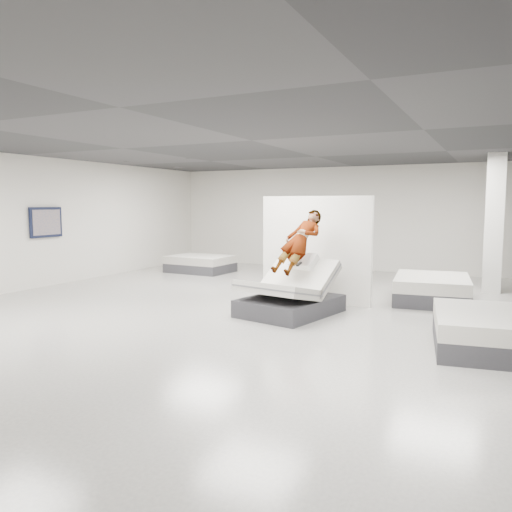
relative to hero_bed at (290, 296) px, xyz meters
The scene contains 10 objects.
room 1.44m from the hero_bed, 160.69° to the right, with size 14.00×14.04×3.20m.
hero_bed is the anchor object (origin of this frame).
person 0.85m from the hero_bed, 77.78° to the left, with size 0.57×0.37×1.56m, color slate.
remote 0.66m from the hero_bed, 20.92° to the right, with size 0.05×0.14×0.03m, color black.
divider_panel 1.55m from the hero_bed, 89.73° to the left, with size 2.44×0.11×2.21m, color white.
flat_bed_right_far 3.30m from the hero_bed, 47.72° to the left, with size 1.68×2.11×0.54m.
flat_bed_right_near 3.50m from the hero_bed, 14.01° to the right, with size 1.71×2.11×0.53m.
flat_bed_left_far 6.25m from the hero_bed, 137.98° to the left, with size 1.86×1.43×0.50m.
column 5.55m from the hero_bed, 52.06° to the left, with size 0.40×0.40×3.20m, color silver.
wall_poster 6.73m from the hero_bed, behind, with size 0.06×0.95×0.75m.
Camera 1 is at (4.16, -8.24, 2.06)m, focal length 35.00 mm.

